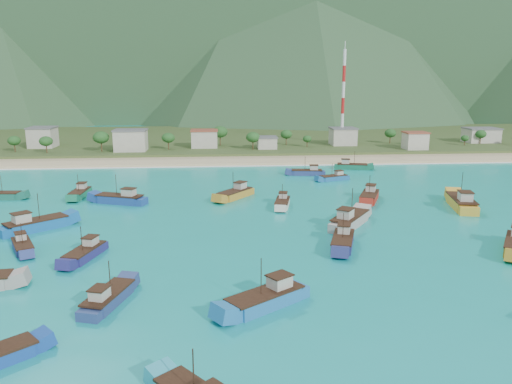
{
  "coord_description": "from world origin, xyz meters",
  "views": [
    {
      "loc": [
        -1.0,
        -88.81,
        27.24
      ],
      "look_at": [
        7.65,
        18.0,
        3.0
      ],
      "focal_mm": 35.0,
      "sensor_mm": 36.0,
      "label": 1
    }
  ],
  "objects": [
    {
      "name": "boat_17",
      "position": [
        -14.67,
        -30.28,
        0.67
      ],
      "size": [
        5.66,
        10.3,
        5.84
      ],
      "rotation": [
        0.0,
        0.0,
        5.99
      ],
      "color": "navy",
      "rests_on": "ground"
    },
    {
      "name": "surf_line",
      "position": [
        0.0,
        69.5,
        0.0
      ],
      "size": [
        400.0,
        2.5,
        0.08
      ],
      "primitive_type": "cube",
      "color": "white",
      "rests_on": "ground"
    },
    {
      "name": "boat_11",
      "position": [
        24.12,
        0.7,
        0.98
      ],
      "size": [
        10.42,
        12.62,
        7.54
      ],
      "rotation": [
        0.0,
        0.0,
        5.67
      ],
      "color": "#A39D95",
      "rests_on": "ground"
    },
    {
      "name": "boat_26",
      "position": [
        25.51,
        52.38,
        0.67
      ],
      "size": [
        10.2,
        4.21,
        5.85
      ],
      "rotation": [
        0.0,
        0.0,
        1.44
      ],
      "color": "navy",
      "rests_on": "ground"
    },
    {
      "name": "boat_0",
      "position": [
        -21.65,
        -13.07,
        0.65
      ],
      "size": [
        5.42,
        10.09,
        5.72
      ],
      "rotation": [
        0.0,
        0.0,
        2.86
      ],
      "color": "navy",
      "rests_on": "ground"
    },
    {
      "name": "boat_18",
      "position": [
        31.45,
        44.45,
        0.55
      ],
      "size": [
        9.09,
        5.49,
        5.16
      ],
      "rotation": [
        0.0,
        0.0,
        1.93
      ],
      "color": "#1B5E9E",
      "rests_on": "ground"
    },
    {
      "name": "boat_12",
      "position": [
        3.38,
        25.5,
        0.83
      ],
      "size": [
        9.57,
        11.14,
        6.74
      ],
      "rotation": [
        0.0,
        0.0,
        2.49
      ],
      "color": "#BE8429",
      "rests_on": "ground"
    },
    {
      "name": "ground",
      "position": [
        0.0,
        0.0,
        0.0
      ],
      "size": [
        600.0,
        600.0,
        0.0
      ],
      "primitive_type": "plane",
      "color": "#0B7D81",
      "rests_on": "ground"
    },
    {
      "name": "land",
      "position": [
        0.0,
        140.0,
        0.0
      ],
      "size": [
        400.0,
        110.0,
        2.4
      ],
      "primitive_type": "cube",
      "color": "#385123",
      "rests_on": "ground"
    },
    {
      "name": "boat_14",
      "position": [
        4.88,
        -32.38,
        0.85
      ],
      "size": [
        11.43,
        9.51,
        6.85
      ],
      "rotation": [
        0.0,
        0.0,
        2.19
      ],
      "color": "#1F6FB4",
      "rests_on": "ground"
    },
    {
      "name": "boat_23",
      "position": [
        33.99,
        20.15,
        0.81
      ],
      "size": [
        7.56,
        11.56,
        6.61
      ],
      "rotation": [
        0.0,
        0.0,
        2.72
      ],
      "color": "#AB261A",
      "rests_on": "ground"
    },
    {
      "name": "boat_13",
      "position": [
        13.38,
        16.68,
        0.61
      ],
      "size": [
        4.67,
        9.69,
        5.51
      ],
      "rotation": [
        0.0,
        0.0,
        2.93
      ],
      "color": "beige",
      "rests_on": "ground"
    },
    {
      "name": "boat_27",
      "position": [
        -22.57,
        22.18,
        0.87
      ],
      "size": [
        12.25,
        7.46,
        6.96
      ],
      "rotation": [
        0.0,
        0.0,
        1.21
      ],
      "color": "#1C4392",
      "rests_on": "ground"
    },
    {
      "name": "boat_6",
      "position": [
        19.89,
        -10.88,
        0.76
      ],
      "size": [
        6.43,
        11.22,
        6.36
      ],
      "rotation": [
        0.0,
        0.0,
        2.82
      ],
      "color": "navy",
      "rests_on": "ground"
    },
    {
      "name": "boat_28",
      "position": [
        51.87,
        11.99,
        1.07
      ],
      "size": [
        6.98,
        14.16,
        8.04
      ],
      "rotation": [
        0.0,
        0.0,
        6.06
      ],
      "color": "gold",
      "rests_on": "ground"
    },
    {
      "name": "boat_25",
      "position": [
        -32.77,
        -8.63,
        0.54
      ],
      "size": [
        6.22,
        8.93,
        5.14
      ],
      "rotation": [
        0.0,
        0.0,
        3.61
      ],
      "color": "navy",
      "rests_on": "ground"
    },
    {
      "name": "vegetation",
      "position": [
        -3.79,
        103.19,
        5.02
      ],
      "size": [
        280.98,
        25.23,
        8.54
      ],
      "color": "#235623",
      "rests_on": "ground"
    },
    {
      "name": "boat_15",
      "position": [
        -34.57,
        2.54,
        0.93
      ],
      "size": [
        11.7,
        10.82,
        7.28
      ],
      "rotation": [
        0.0,
        0.0,
        5.43
      ],
      "color": "#125EAB",
      "rests_on": "ground"
    },
    {
      "name": "radio_tower",
      "position": [
        49.52,
        108.0,
        20.15
      ],
      "size": [
        1.2,
        1.2,
        37.1
      ],
      "color": "red",
      "rests_on": "ground"
    },
    {
      "name": "beach",
      "position": [
        0.0,
        79.0,
        0.0
      ],
      "size": [
        400.0,
        18.0,
        1.2
      ],
      "primitive_type": "cube",
      "color": "beige",
      "rests_on": "ground"
    },
    {
      "name": "boat_10",
      "position": [
        -33.4,
        29.58,
        0.69
      ],
      "size": [
        3.4,
        10.21,
        5.97
      ],
      "rotation": [
        0.0,
        0.0,
        3.1
      ],
      "color": "#157450",
      "rests_on": "ground"
    },
    {
      "name": "boat_7",
      "position": [
        40.98,
        61.22,
        0.71
      ],
      "size": [
        10.72,
        5.48,
        6.08
      ],
      "rotation": [
        0.0,
        0.0,
        4.46
      ],
      "color": "#136649",
      "rests_on": "ground"
    },
    {
      "name": "village",
      "position": [
        7.47,
        103.53,
        4.8
      ],
      "size": [
        215.41,
        26.6,
        7.36
      ],
      "color": "beige",
      "rests_on": "ground"
    }
  ]
}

